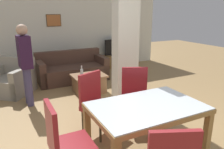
{
  "coord_description": "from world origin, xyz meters",
  "views": [
    {
      "loc": [
        -1.56,
        -2.09,
        1.88
      ],
      "look_at": [
        0.0,
        0.99,
        0.87
      ],
      "focal_mm": 35.0,
      "sensor_mm": 36.0,
      "label": 1
    }
  ],
  "objects_px": {
    "dining_chair_far_right": "(135,94)",
    "armchair": "(11,81)",
    "coffee_table": "(89,83)",
    "bottle": "(82,73)",
    "dining_chair_head_left": "(64,141)",
    "tv_screen": "(116,47)",
    "tv_stand": "(116,61)",
    "dining_chair_far_left": "(96,101)",
    "standing_person": "(25,60)",
    "sofa": "(72,70)",
    "dining_table": "(146,116)"
  },
  "relations": [
    {
      "from": "coffee_table",
      "to": "tv_screen",
      "type": "relative_size",
      "value": 0.82
    },
    {
      "from": "coffee_table",
      "to": "bottle",
      "type": "distance_m",
      "value": 0.41
    },
    {
      "from": "dining_chair_head_left",
      "to": "tv_stand",
      "type": "relative_size",
      "value": 0.74
    },
    {
      "from": "coffee_table",
      "to": "tv_stand",
      "type": "xyz_separation_m",
      "value": [
        1.77,
        1.94,
        -0.02
      ]
    },
    {
      "from": "dining_chair_far_left",
      "to": "dining_chair_far_right",
      "type": "height_order",
      "value": "same"
    },
    {
      "from": "sofa",
      "to": "armchair",
      "type": "height_order",
      "value": "armchair"
    },
    {
      "from": "dining_chair_far_right",
      "to": "armchair",
      "type": "bearing_deg",
      "value": -30.57
    },
    {
      "from": "bottle",
      "to": "standing_person",
      "type": "bearing_deg",
      "value": 178.33
    },
    {
      "from": "dining_chair_far_right",
      "to": "bottle",
      "type": "height_order",
      "value": "dining_chair_far_right"
    },
    {
      "from": "dining_chair_far_left",
      "to": "coffee_table",
      "type": "distance_m",
      "value": 1.82
    },
    {
      "from": "dining_chair_far_left",
      "to": "dining_chair_head_left",
      "type": "distance_m",
      "value": 1.12
    },
    {
      "from": "bottle",
      "to": "standing_person",
      "type": "xyz_separation_m",
      "value": [
        -1.15,
        0.03,
        0.41
      ]
    },
    {
      "from": "dining_chair_head_left",
      "to": "tv_screen",
      "type": "xyz_separation_m",
      "value": [
        3.03,
        4.5,
        0.15
      ]
    },
    {
      "from": "dining_table",
      "to": "tv_stand",
      "type": "bearing_deg",
      "value": 66.59
    },
    {
      "from": "dining_chair_far_left",
      "to": "armchair",
      "type": "xyz_separation_m",
      "value": [
        -1.13,
        2.49,
        -0.24
      ]
    },
    {
      "from": "dining_chair_far_left",
      "to": "standing_person",
      "type": "bearing_deg",
      "value": -85.04
    },
    {
      "from": "dining_chair_far_left",
      "to": "sofa",
      "type": "bearing_deg",
      "value": -121.7
    },
    {
      "from": "tv_screen",
      "to": "tv_stand",
      "type": "bearing_deg",
      "value": -10.02
    },
    {
      "from": "dining_chair_far_right",
      "to": "sofa",
      "type": "xyz_separation_m",
      "value": [
        -0.25,
        2.85,
        -0.24
      ]
    },
    {
      "from": "dining_chair_far_left",
      "to": "tv_stand",
      "type": "height_order",
      "value": "dining_chair_far_left"
    },
    {
      "from": "sofa",
      "to": "bottle",
      "type": "height_order",
      "value": "sofa"
    },
    {
      "from": "bottle",
      "to": "tv_screen",
      "type": "bearing_deg",
      "value": 46.4
    },
    {
      "from": "dining_table",
      "to": "tv_screen",
      "type": "bearing_deg",
      "value": 66.59
    },
    {
      "from": "sofa",
      "to": "tv_screen",
      "type": "distance_m",
      "value": 2.07
    },
    {
      "from": "dining_chair_head_left",
      "to": "tv_screen",
      "type": "height_order",
      "value": "same"
    },
    {
      "from": "dining_table",
      "to": "tv_screen",
      "type": "relative_size",
      "value": 1.51
    },
    {
      "from": "dining_chair_head_left",
      "to": "bottle",
      "type": "distance_m",
      "value": 2.63
    },
    {
      "from": "dining_chair_far_left",
      "to": "standing_person",
      "type": "xyz_separation_m",
      "value": [
        -0.83,
        1.6,
        0.42
      ]
    },
    {
      "from": "dining_chair_head_left",
      "to": "coffee_table",
      "type": "distance_m",
      "value": 2.87
    },
    {
      "from": "dining_chair_far_right",
      "to": "sofa",
      "type": "bearing_deg",
      "value": -61.43
    },
    {
      "from": "dining_chair_head_left",
      "to": "standing_person",
      "type": "height_order",
      "value": "standing_person"
    },
    {
      "from": "dining_chair_far_right",
      "to": "armchair",
      "type": "xyz_separation_m",
      "value": [
        -1.83,
        2.53,
        -0.24
      ]
    },
    {
      "from": "coffee_table",
      "to": "bottle",
      "type": "xyz_separation_m",
      "value": [
        -0.22,
        -0.15,
        0.31
      ]
    },
    {
      "from": "bottle",
      "to": "tv_stand",
      "type": "height_order",
      "value": "bottle"
    },
    {
      "from": "armchair",
      "to": "standing_person",
      "type": "height_order",
      "value": "standing_person"
    },
    {
      "from": "dining_table",
      "to": "bottle",
      "type": "xyz_separation_m",
      "value": [
        -0.04,
        2.42,
        -0.04
      ]
    },
    {
      "from": "tv_screen",
      "to": "standing_person",
      "type": "height_order",
      "value": "standing_person"
    },
    {
      "from": "dining_chair_far_right",
      "to": "tv_screen",
      "type": "xyz_separation_m",
      "value": [
        1.6,
        3.69,
        0.15
      ]
    },
    {
      "from": "armchair",
      "to": "tv_stand",
      "type": "relative_size",
      "value": 0.95
    },
    {
      "from": "armchair",
      "to": "dining_chair_far_left",
      "type": "bearing_deg",
      "value": 153.62
    },
    {
      "from": "dining_chair_far_right",
      "to": "tv_screen",
      "type": "bearing_deg",
      "value": -89.91
    },
    {
      "from": "tv_screen",
      "to": "dining_table",
      "type": "bearing_deg",
      "value": 56.57
    },
    {
      "from": "dining_chair_head_left",
      "to": "tv_stand",
      "type": "distance_m",
      "value": 5.44
    },
    {
      "from": "dining_chair_far_left",
      "to": "dining_table",
      "type": "bearing_deg",
      "value": 90.0
    },
    {
      "from": "dining_chair_far_left",
      "to": "coffee_table",
      "type": "bearing_deg",
      "value": -129.88
    },
    {
      "from": "dining_chair_head_left",
      "to": "standing_person",
      "type": "xyz_separation_m",
      "value": [
        -0.1,
        2.45,
        0.42
      ]
    },
    {
      "from": "armchair",
      "to": "bottle",
      "type": "height_order",
      "value": "armchair"
    },
    {
      "from": "sofa",
      "to": "standing_person",
      "type": "xyz_separation_m",
      "value": [
        -1.29,
        -1.22,
        0.66
      ]
    },
    {
      "from": "dining_chair_far_left",
      "to": "bottle",
      "type": "relative_size",
      "value": 3.48
    },
    {
      "from": "sofa",
      "to": "tv_screen",
      "type": "bearing_deg",
      "value": -155.62
    }
  ]
}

